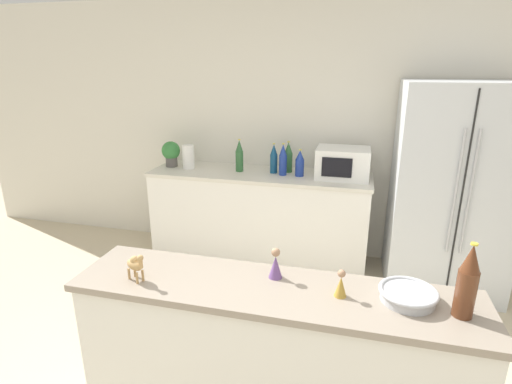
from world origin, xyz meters
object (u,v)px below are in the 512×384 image
back_bottle_2 (283,160)px  wise_man_figurine_crimson (276,265)px  potted_plant (171,153)px  back_bottle_4 (274,159)px  back_bottle_1 (288,157)px  back_bottle_0 (300,163)px  paper_towel_roll (188,157)px  back_bottle_3 (239,156)px  fruit_bowl (408,295)px  wise_man_figurine_blue (341,285)px  wine_bottle (467,282)px  refrigerator (451,190)px  microwave (343,163)px  camel_figurine (135,264)px

back_bottle_2 → wise_man_figurine_crimson: (0.33, -1.91, -0.07)m
potted_plant → back_bottle_4: bearing=0.8°
back_bottle_1 → back_bottle_4: 0.15m
back_bottle_0 → paper_towel_roll: bearing=179.4°
back_bottle_3 → back_bottle_4: bearing=4.0°
back_bottle_4 → fruit_bowl: (1.04, -2.02, -0.10)m
back_bottle_4 → wise_man_figurine_crimson: 2.01m
back_bottle_0 → back_bottle_4: 0.27m
back_bottle_0 → wise_man_figurine_blue: 2.06m
back_bottle_4 → wine_bottle: 2.42m
paper_towel_roll → wise_man_figurine_crimson: bearing=-56.1°
back_bottle_3 → back_bottle_2: bearing=-4.3°
paper_towel_roll → back_bottle_1: bearing=6.2°
refrigerator → wise_man_figurine_crimson: (-1.15, -1.85, 0.09)m
microwave → paper_towel_roll: bearing=-178.9°
potted_plant → fruit_bowl: size_ratio=1.01×
potted_plant → fruit_bowl: potted_plant is taller
camel_figurine → wise_man_figurine_crimson: (0.65, 0.19, -0.02)m
back_bottle_3 → wise_man_figurine_crimson: back_bottle_3 is taller
back_bottle_2 → back_bottle_3: back_bottle_3 is taller
paper_towel_roll → camel_figurine: paper_towel_roll is taller
back_bottle_3 → back_bottle_4: back_bottle_3 is taller
paper_towel_roll → back_bottle_2: 0.97m
paper_towel_roll → back_bottle_4: (0.87, 0.04, 0.02)m
back_bottle_0 → back_bottle_4: back_bottle_4 is taller
potted_plant → wine_bottle: bearing=-41.7°
wise_man_figurine_blue → back_bottle_1: bearing=106.1°
back_bottle_4 → camel_figurine: (-0.22, -2.16, -0.04)m
back_bottle_3 → fruit_bowl: back_bottle_3 is taller
refrigerator → wise_man_figurine_blue: refrigerator is taller
back_bottle_2 → potted_plant: bearing=177.9°
refrigerator → back_bottle_4: size_ratio=6.19×
paper_towel_roll → wise_man_figurine_blue: 2.59m
refrigerator → potted_plant: (-2.65, 0.10, 0.16)m
potted_plant → wise_man_figurine_blue: 2.74m
back_bottle_0 → fruit_bowl: 2.12m
microwave → back_bottle_1: bearing=171.3°
paper_towel_roll → wise_man_figurine_blue: size_ratio=1.78×
wise_man_figurine_blue → back_bottle_3: bearing=118.0°
wine_bottle → fruit_bowl: 0.25m
paper_towel_roll → wise_man_figurine_crimson: size_ratio=1.50×
refrigerator → wise_man_figurine_crimson: bearing=-121.8°
paper_towel_roll → camel_figurine: (0.65, -2.12, -0.02)m
camel_figurine → wise_man_figurine_crimson: bearing=16.8°
back_bottle_4 → wine_bottle: (1.24, -2.08, 0.03)m
back_bottle_2 → camel_figurine: bearing=-98.7°
back_bottle_1 → wise_man_figurine_blue: (0.61, -2.13, -0.08)m
fruit_bowl → paper_towel_roll: bearing=133.9°
back_bottle_0 → camel_figurine: bearing=-102.8°
back_bottle_0 → back_bottle_2: bearing=-178.5°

